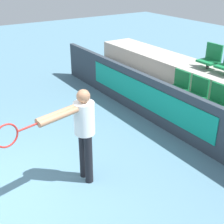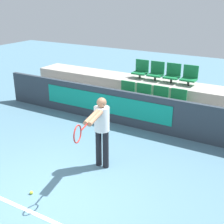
{
  "view_description": "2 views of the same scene",
  "coord_description": "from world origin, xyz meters",
  "px_view_note": "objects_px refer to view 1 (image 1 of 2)",
  "views": [
    {
      "loc": [
        3.93,
        -0.47,
        3.22
      ],
      "look_at": [
        -0.06,
        2.15,
        0.95
      ],
      "focal_mm": 50.0,
      "sensor_mm": 36.0,
      "label": 1
    },
    {
      "loc": [
        3.38,
        -3.55,
        3.57
      ],
      "look_at": [
        -0.14,
        2.46,
        0.89
      ],
      "focal_mm": 50.0,
      "sensor_mm": 36.0,
      "label": 2
    }
  ],
  "objects_px": {
    "stadium_chair_1": "(196,92)",
    "stadium_chair_0": "(179,85)",
    "stadium_chair_4": "(211,58)",
    "tennis_player": "(81,128)",
    "stadium_chair_2": "(216,100)"
  },
  "relations": [
    {
      "from": "stadium_chair_1",
      "to": "stadium_chair_0",
      "type": "bearing_deg",
      "value": 180.0
    },
    {
      "from": "stadium_chair_0",
      "to": "stadium_chair_4",
      "type": "distance_m",
      "value": 1.09
    },
    {
      "from": "stadium_chair_0",
      "to": "tennis_player",
      "type": "height_order",
      "value": "tennis_player"
    },
    {
      "from": "stadium_chair_0",
      "to": "stadium_chair_2",
      "type": "distance_m",
      "value": 1.07
    },
    {
      "from": "stadium_chair_0",
      "to": "stadium_chair_1",
      "type": "height_order",
      "value": "same"
    },
    {
      "from": "stadium_chair_2",
      "to": "stadium_chair_1",
      "type": "bearing_deg",
      "value": 180.0
    },
    {
      "from": "stadium_chair_0",
      "to": "tennis_player",
      "type": "relative_size",
      "value": 0.37
    },
    {
      "from": "stadium_chair_2",
      "to": "stadium_chair_4",
      "type": "bearing_deg",
      "value": 137.54
    },
    {
      "from": "tennis_player",
      "to": "stadium_chair_4",
      "type": "bearing_deg",
      "value": 90.72
    },
    {
      "from": "stadium_chair_0",
      "to": "stadium_chair_2",
      "type": "height_order",
      "value": "same"
    },
    {
      "from": "stadium_chair_1",
      "to": "tennis_player",
      "type": "bearing_deg",
      "value": -81.24
    },
    {
      "from": "stadium_chair_1",
      "to": "stadium_chair_4",
      "type": "bearing_deg",
      "value": 118.65
    },
    {
      "from": "stadium_chair_2",
      "to": "tennis_player",
      "type": "bearing_deg",
      "value": -91.24
    },
    {
      "from": "stadium_chair_4",
      "to": "tennis_player",
      "type": "height_order",
      "value": "tennis_player"
    },
    {
      "from": "stadium_chair_4",
      "to": "stadium_chair_2",
      "type": "bearing_deg",
      "value": -42.46
    }
  ]
}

